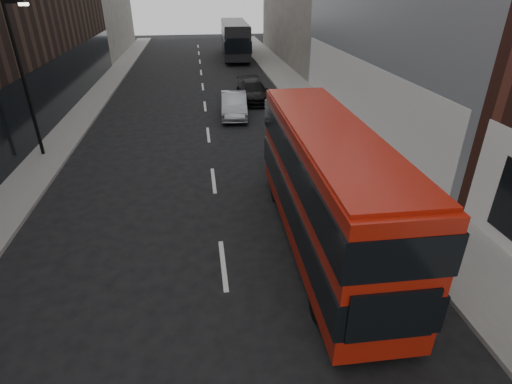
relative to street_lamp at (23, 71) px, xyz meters
name	(u,v)px	position (x,y,z in m)	size (l,w,h in m)	color
sidewalk_right	(312,105)	(15.72, 7.00, -4.11)	(3.00, 80.00, 0.15)	slate
sidewalk_left	(83,114)	(0.22, 7.00, -4.11)	(2.00, 80.00, 0.15)	slate
street_lamp	(23,71)	(0.00, 0.00, 0.00)	(1.06, 0.22, 7.00)	black
red_bus	(326,184)	(11.52, -9.35, -1.92)	(2.57, 10.13, 4.07)	#9F1709
grey_bus	(235,39)	(12.36, 28.21, -2.12)	(3.26, 12.03, 3.85)	black
car_a	(290,157)	(11.74, -3.55, -3.48)	(1.66, 4.13, 1.41)	black
car_b	(234,105)	(10.05, 5.39, -3.43)	(1.58, 4.54, 1.50)	#96979E
car_c	(253,91)	(11.81, 9.00, -3.48)	(1.98, 4.86, 1.41)	black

